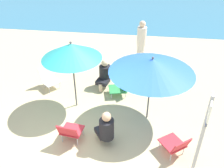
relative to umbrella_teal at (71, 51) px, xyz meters
name	(u,v)px	position (x,y,z in m)	size (l,w,h in m)	color
ground_plane	(82,142)	(0.48, -1.35, -1.69)	(40.00, 40.00, 0.00)	#CCB789
umbrella_teal	(71,51)	(0.00, 0.00, 0.00)	(1.52, 1.52, 1.95)	#4C4C51
umbrella_blue	(152,66)	(1.98, -0.26, -0.12)	(2.04, 2.04, 1.80)	#4C4C51
beach_chair_a	(49,78)	(-1.07, 0.82, -1.36)	(0.70, 0.69, 0.66)	white
beach_chair_b	(176,144)	(2.59, -1.44, -1.37)	(0.70, 0.72, 0.58)	red
beach_chair_c	(70,131)	(0.22, -1.36, -1.36)	(0.55, 0.57, 0.60)	red
beach_chair_d	(121,86)	(1.20, 0.69, -1.40)	(0.70, 0.60, 0.59)	#33934C
person_a	(106,128)	(1.05, -1.30, -1.22)	(0.50, 0.56, 0.95)	black
person_b	(141,45)	(1.69, 2.41, -0.82)	(0.31, 0.31, 1.72)	silver
person_c	(104,74)	(0.63, 1.07, -1.23)	(0.44, 0.57, 0.91)	black
warning_sign	(202,136)	(2.79, -2.25, -0.28)	(0.13, 0.40, 2.21)	#ADADB2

